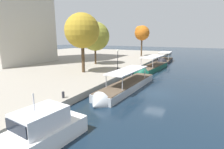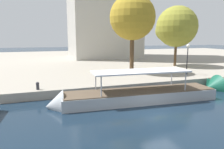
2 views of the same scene
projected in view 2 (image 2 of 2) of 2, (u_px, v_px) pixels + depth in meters
The scene contains 7 objects.
ground_plane at pixel (163, 117), 15.10m from camera, with size 220.00×220.00×0.00m, color #142333.
dock_promenade at pixel (79, 61), 47.31m from camera, with size 120.00×55.00×0.84m, color gray.
tour_boat_2 at pixel (130, 98), 18.57m from camera, with size 15.18×3.65×3.86m.
mooring_bollard_1 at pixel (38, 86), 19.51m from camera, with size 0.31×0.31×0.74m.
lamp_post at pixel (188, 55), 27.08m from camera, with size 0.42×0.42×3.94m.
tree_0 at pixel (130, 18), 28.14m from camera, with size 6.18×6.18×10.56m.
tree_2 at pixel (175, 28), 34.66m from camera, with size 6.72×6.72×9.89m.
Camera 2 is at (-8.11, -12.36, 5.73)m, focal length 33.56 mm.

